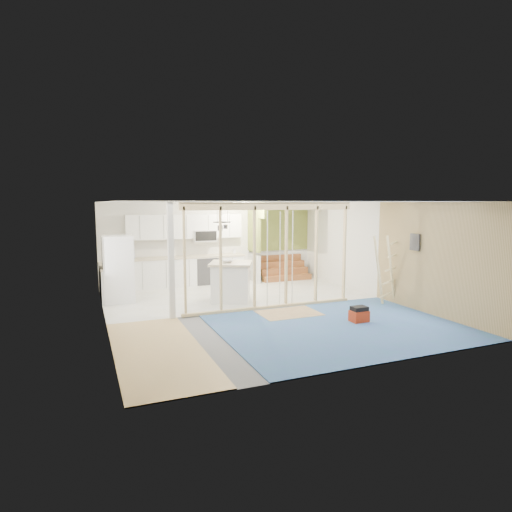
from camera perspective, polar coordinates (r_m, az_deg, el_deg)
name	(u,v)px	position (r m, az deg, el deg)	size (l,w,h in m)	color
room	(259,257)	(10.19, 0.42, -0.10)	(7.01, 8.01, 2.61)	slate
floor_overlays	(261,309)	(10.51, 0.65, -7.03)	(7.00, 8.00, 0.03)	silver
stud_frame	(251,246)	(10.08, -0.71, 1.40)	(4.66, 0.14, 2.60)	#DFBE88
base_cabinets	(166,274)	(13.06, -11.87, -2.35)	(4.45, 2.24, 0.93)	white
upper_cabinets	(187,227)	(13.51, -9.16, 3.79)	(3.60, 0.41, 0.85)	white
green_partition	(273,252)	(14.37, 2.32, 0.57)	(2.25, 1.51, 2.60)	olive
pot_rack	(222,224)	(11.79, -4.51, 4.26)	(0.52, 0.52, 0.72)	black
sheathing_panel	(435,260)	(10.47, 22.76, -0.45)	(0.02, 4.00, 2.60)	tan
electrical_panel	(415,242)	(10.83, 20.43, 1.75)	(0.04, 0.30, 0.40)	#3B3B41
ceiling_light	(264,204)	(13.42, 1.01, 6.94)	(0.32, 0.32, 0.08)	#FFEABF
fridge	(118,269)	(11.62, -17.87, -1.69)	(0.76, 0.73, 1.74)	white
island	(231,282)	(11.25, -3.34, -3.47)	(1.41, 1.41, 1.04)	white
bowl	(227,261)	(11.07, -3.84, -0.73)	(0.27, 0.27, 0.07)	silver
soap_bottle_a	(133,254)	(13.27, -16.02, 0.26)	(0.10, 0.10, 0.26)	#B4B7C9
soap_bottle_b	(234,251)	(14.00, -2.93, 0.72)	(0.09, 0.09, 0.19)	white
toolbox	(359,315)	(9.60, 13.58, -7.62)	(0.38, 0.29, 0.35)	#A72A0F
ladder	(386,270)	(11.29, 17.00, -1.76)	(0.94, 0.10, 1.76)	#DCC886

